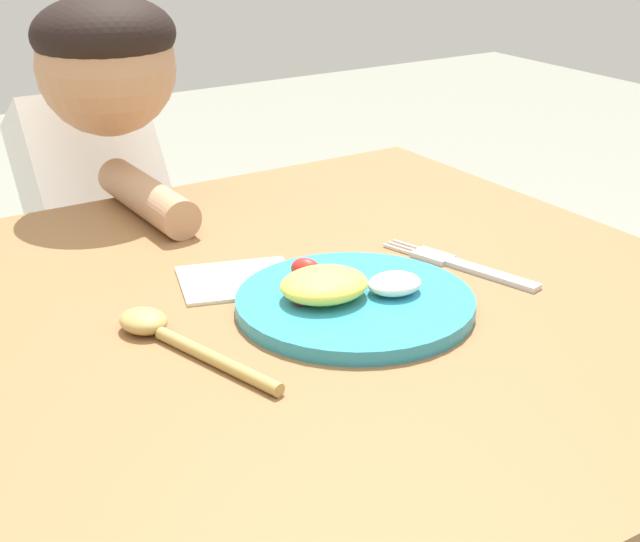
# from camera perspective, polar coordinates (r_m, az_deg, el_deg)

# --- Properties ---
(dining_table) EXTENTS (1.01, 0.88, 0.70)m
(dining_table) POSITION_cam_1_polar(r_m,az_deg,el_deg) (1.02, -3.33, -7.06)
(dining_table) COLOR olive
(dining_table) RESTS_ON ground_plane
(plate) EXTENTS (0.25, 0.25, 0.04)m
(plate) POSITION_cam_1_polar(r_m,az_deg,el_deg) (0.99, 1.77, -1.62)
(plate) COLOR teal
(plate) RESTS_ON dining_table
(fork) EXTENTS (0.07, 0.20, 0.01)m
(fork) POSITION_cam_1_polar(r_m,az_deg,el_deg) (1.10, 8.55, 0.30)
(fork) COLOR silver
(fork) RESTS_ON dining_table
(spoon) EXTENTS (0.08, 0.22, 0.02)m
(spoon) POSITION_cam_1_polar(r_m,az_deg,el_deg) (0.93, -9.02, -3.72)
(spoon) COLOR tan
(spoon) RESTS_ON dining_table
(person) EXTENTS (0.19, 0.45, 0.97)m
(person) POSITION_cam_1_polar(r_m,az_deg,el_deg) (1.49, -12.79, 1.05)
(person) COLOR #483B6B
(person) RESTS_ON ground_plane
(napkin) EXTENTS (0.15, 0.14, 0.00)m
(napkin) POSITION_cam_1_polar(r_m,az_deg,el_deg) (1.06, -4.93, -0.55)
(napkin) COLOR white
(napkin) RESTS_ON dining_table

